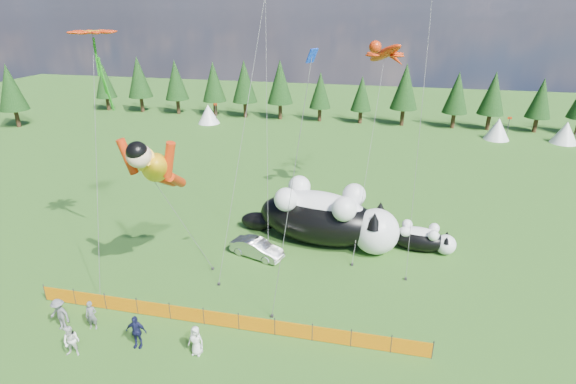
{
  "coord_description": "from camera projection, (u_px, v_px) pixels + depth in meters",
  "views": [
    {
      "loc": [
        7.85,
        -21.49,
        16.17
      ],
      "look_at": [
        2.14,
        4.0,
        5.32
      ],
      "focal_mm": 28.0,
      "sensor_mm": 36.0,
      "label": 1
    }
  ],
  "objects": [
    {
      "name": "spectator_d",
      "position": [
        59.0,
        315.0,
        23.94
      ],
      "size": [
        1.27,
        0.75,
        1.88
      ],
      "primitive_type": "imported",
      "rotation": [
        0.0,
        0.0,
        -0.11
      ],
      "color": "slate",
      "rests_on": "ground"
    },
    {
      "name": "ground",
      "position": [
        239.0,
        295.0,
        27.15
      ],
      "size": [
        160.0,
        160.0,
        0.0
      ],
      "primitive_type": "plane",
      "color": "#0E370A",
      "rests_on": "ground"
    },
    {
      "name": "gecko_kite",
      "position": [
        385.0,
        53.0,
        34.07
      ],
      "size": [
        5.69,
        13.31,
        16.15
      ],
      "color": "red",
      "rests_on": "ground"
    },
    {
      "name": "spectator_a",
      "position": [
        91.0,
        315.0,
        24.01
      ],
      "size": [
        0.69,
        0.52,
        1.69
      ],
      "primitive_type": "imported",
      "rotation": [
        0.0,
        0.0,
        0.2
      ],
      "color": "slate",
      "rests_on": "ground"
    },
    {
      "name": "diamond_kite_c",
      "position": [
        309.0,
        77.0,
        20.06
      ],
      "size": [
        2.29,
        0.89,
        14.81
      ],
      "color": "#0D36CA",
      "rests_on": "ground"
    },
    {
      "name": "superhero_kite",
      "position": [
        156.0,
        168.0,
        25.19
      ],
      "size": [
        6.73,
        6.88,
        10.37
      ],
      "color": "#E2A20B",
      "rests_on": "ground"
    },
    {
      "name": "spectator_b",
      "position": [
        72.0,
        341.0,
        22.14
      ],
      "size": [
        0.91,
        0.63,
        1.71
      ],
      "primitive_type": "imported",
      "rotation": [
        0.0,
        0.0,
        0.18
      ],
      "color": "silver",
      "rests_on": "ground"
    },
    {
      "name": "festival_tents",
      "position": [
        410.0,
        124.0,
        60.44
      ],
      "size": [
        50.0,
        3.2,
        2.8
      ],
      "primitive_type": null,
      "color": "white",
      "rests_on": "ground"
    },
    {
      "name": "tree_line",
      "position": [
        335.0,
        95.0,
        66.17
      ],
      "size": [
        90.0,
        4.0,
        8.0
      ],
      "primitive_type": null,
      "color": "black",
      "rests_on": "ground"
    },
    {
      "name": "car",
      "position": [
        257.0,
        248.0,
        31.11
      ],
      "size": [
        4.04,
        2.41,
        1.26
      ],
      "primitive_type": "imported",
      "rotation": [
        0.0,
        0.0,
        1.27
      ],
      "color": "#B0B0B5",
      "rests_on": "ground"
    },
    {
      "name": "cat_large",
      "position": [
        325.0,
        217.0,
        32.44
      ],
      "size": [
        12.09,
        5.73,
        4.39
      ],
      "rotation": [
        0.0,
        0.0,
        -0.17
      ],
      "color": "black",
      "rests_on": "ground"
    },
    {
      "name": "diamond_kite_d",
      "position": [
        266.0,
        1.0,
        30.23
      ],
      "size": [
        1.77,
        6.16,
        18.63
      ],
      "color": "#0C9387",
      "rests_on": "ground"
    },
    {
      "name": "spectator_e",
      "position": [
        196.0,
        341.0,
        22.25
      ],
      "size": [
        0.82,
        0.56,
        1.63
      ],
      "primitive_type": "imported",
      "rotation": [
        0.0,
        0.0,
        -0.05
      ],
      "color": "silver",
      "rests_on": "ground"
    },
    {
      "name": "safety_fence",
      "position": [
        221.0,
        319.0,
        24.26
      ],
      "size": [
        22.06,
        0.06,
        1.1
      ],
      "color": "#262626",
      "rests_on": "ground"
    },
    {
      "name": "flower_kite",
      "position": [
        93.0,
        35.0,
        24.87
      ],
      "size": [
        3.11,
        5.87,
        15.3
      ],
      "color": "red",
      "rests_on": "ground"
    },
    {
      "name": "spectator_c",
      "position": [
        136.0,
        332.0,
        22.7
      ],
      "size": [
        1.14,
        0.65,
        1.86
      ],
      "primitive_type": "imported",
      "rotation": [
        0.0,
        0.0,
        0.09
      ],
      "color": "#16193D",
      "rests_on": "ground"
    },
    {
      "name": "cat_small",
      "position": [
        422.0,
        238.0,
        31.83
      ],
      "size": [
        5.36,
        2.31,
        1.94
      ],
      "rotation": [
        0.0,
        0.0,
        -0.11
      ],
      "color": "black",
      "rests_on": "ground"
    }
  ]
}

